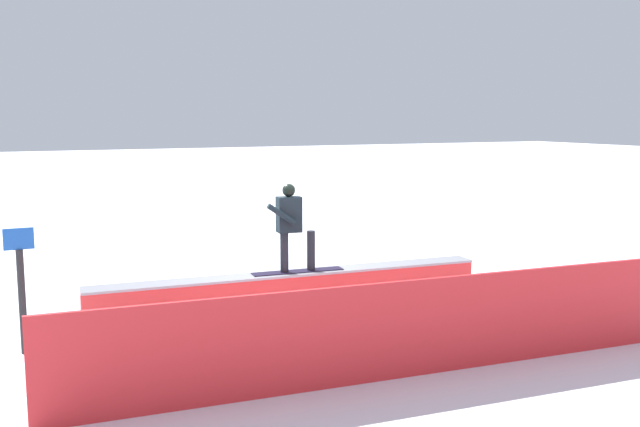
# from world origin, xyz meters

# --- Properties ---
(ground_plane) EXTENTS (120.00, 120.00, 0.00)m
(ground_plane) POSITION_xyz_m (0.00, 0.00, 0.00)
(ground_plane) COLOR white
(grind_box) EXTENTS (6.89, 1.00, 0.68)m
(grind_box) POSITION_xyz_m (0.00, 0.00, 0.31)
(grind_box) COLOR #DD3837
(grind_box) RESTS_ON ground_plane
(snowboarder) EXTENTS (1.61, 0.43, 1.52)m
(snowboarder) POSITION_xyz_m (0.01, -0.00, 1.51)
(snowboarder) COLOR black
(snowboarder) RESTS_ON grind_box
(safety_fence) EXTENTS (8.74, 0.73, 1.27)m
(safety_fence) POSITION_xyz_m (0.00, 3.45, 0.63)
(safety_fence) COLOR red
(safety_fence) RESTS_ON ground_plane
(trail_marker) EXTENTS (0.40, 0.10, 1.79)m
(trail_marker) POSITION_xyz_m (4.27, 0.39, 0.96)
(trail_marker) COLOR #262628
(trail_marker) RESTS_ON ground_plane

